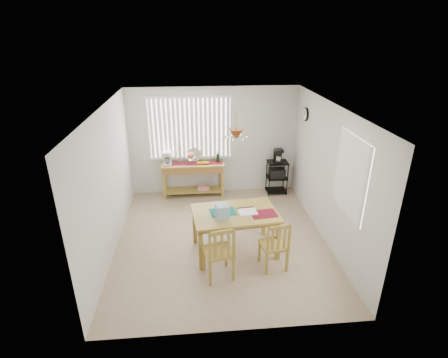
{
  "coord_description": "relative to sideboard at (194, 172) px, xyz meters",
  "views": [
    {
      "loc": [
        -0.47,
        -5.78,
        3.81
      ],
      "look_at": [
        0.1,
        0.55,
        1.05
      ],
      "focal_mm": 28.0,
      "sensor_mm": 36.0,
      "label": 1
    }
  ],
  "objects": [
    {
      "name": "sideboard",
      "position": [
        0.0,
        0.0,
        0.0
      ],
      "size": [
        1.49,
        0.42,
        0.84
      ],
      "color": "#AF913B",
      "rests_on": "ground"
    },
    {
      "name": "table_items",
      "position": [
        0.59,
        -2.54,
        0.27
      ],
      "size": [
        1.19,
        0.52,
        0.26
      ],
      "color": "#136D68",
      "rests_on": "dining_table"
    },
    {
      "name": "sideboard_items",
      "position": [
        -0.24,
        0.01,
        0.34
      ],
      "size": [
        1.41,
        0.35,
        0.64
      ],
      "color": "maroon",
      "rests_on": "sideboard"
    },
    {
      "name": "chair_right",
      "position": [
        1.32,
        -2.97,
        -0.17
      ],
      "size": [
        0.48,
        0.48,
        0.92
      ],
      "color": "#AF913B",
      "rests_on": "ground"
    },
    {
      "name": "wire_cart",
      "position": [
        2.05,
        -0.02,
        -0.13
      ],
      "size": [
        0.48,
        0.39,
        0.82
      ],
      "color": "black",
      "rests_on": "ground"
    },
    {
      "name": "dining_table",
      "position": [
        0.72,
        -2.4,
        0.08
      ],
      "size": [
        1.59,
        1.12,
        0.8
      ],
      "color": "#AF913B",
      "rests_on": "ground"
    },
    {
      "name": "cart_items",
      "position": [
        2.05,
        -0.01,
        0.35
      ],
      "size": [
        0.19,
        0.23,
        0.34
      ],
      "color": "black",
      "rests_on": "wire_cart"
    },
    {
      "name": "ground",
      "position": [
        0.5,
        -2.02,
        -0.63
      ],
      "size": [
        4.0,
        4.5,
        0.01
      ],
      "primitive_type": "cube",
      "color": "tan"
    },
    {
      "name": "room_shell",
      "position": [
        0.51,
        -2.01,
        1.06
      ],
      "size": [
        4.2,
        4.7,
        2.7
      ],
      "color": "silver",
      "rests_on": "ground"
    },
    {
      "name": "chair_left",
      "position": [
        0.38,
        -3.13,
        -0.14
      ],
      "size": [
        0.54,
        0.54,
        0.99
      ],
      "color": "#AF913B",
      "rests_on": "ground"
    }
  ]
}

